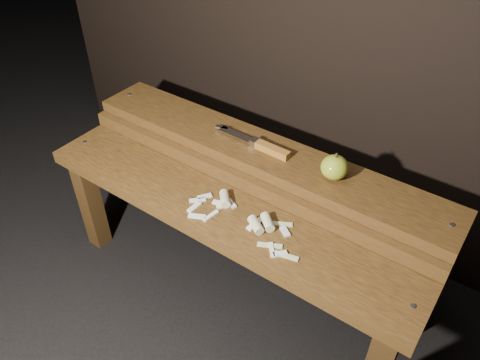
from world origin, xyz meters
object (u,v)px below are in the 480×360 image
Objects in this scene: bench_rear_tier at (260,171)px; knife at (263,146)px; bench_front_tier at (216,228)px; apple at (334,167)px.

knife is at bearing 30.48° from bench_rear_tier.
apple is (0.24, 0.23, 0.18)m from bench_front_tier.
knife reaches higher than bench_rear_tier.
bench_front_tier is 14.94× the size of apple.
bench_front_tier is at bearing -135.73° from apple.
apple reaches higher than bench_rear_tier.
bench_front_tier is 0.28m from knife.
bench_rear_tier reaches higher than bench_front_tier.
bench_rear_tier is (0.00, 0.23, 0.06)m from bench_front_tier.
apple is at bearing 44.27° from bench_front_tier.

